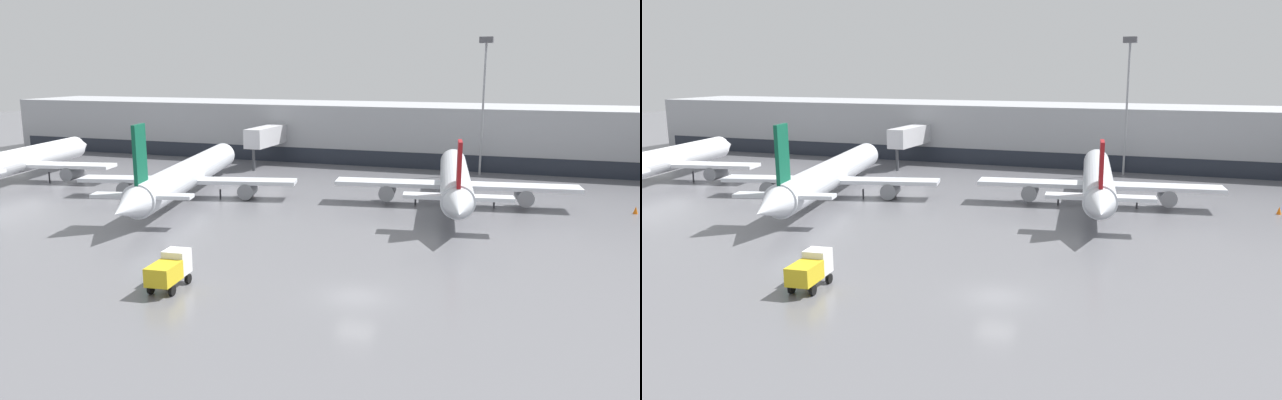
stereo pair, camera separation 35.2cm
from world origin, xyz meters
TOP-DOWN VIEW (x-y plane):
  - ground_plane at (0.00, 0.00)m, footprint 320.00×320.00m
  - terminal_building at (0.02, 61.90)m, footprint 160.00×27.43m
  - parked_jet_1 at (2.49, 30.18)m, footprint 26.21×33.99m
  - parked_jet_2 at (-27.43, 24.75)m, footprint 25.30×40.00m
  - parked_jet_3 at (-53.43, 26.57)m, footprint 25.00×33.83m
  - service_truck_2 at (-12.45, -2.57)m, footprint 2.09×4.06m
  - traffic_cone_0 at (-21.92, 30.43)m, footprint 0.41×0.41m
  - traffic_cone_3 at (20.69, 32.45)m, footprint 0.48×0.48m
  - apron_light_mast_4 at (3.23, 52.00)m, footprint 1.80×1.80m

SIDE VIEW (x-z plane):
  - ground_plane at x=0.00m, z-range 0.00..0.00m
  - traffic_cone_0 at x=-21.92m, z-range 0.00..0.74m
  - traffic_cone_3 at x=20.69m, z-range 0.00..0.78m
  - service_truck_2 at x=-12.45m, z-range 0.17..2.59m
  - parked_jet_2 at x=-27.43m, z-range -2.27..7.42m
  - parked_jet_3 at x=-53.43m, z-range -1.49..7.03m
  - parked_jet_1 at x=2.49m, z-range -1.37..7.00m
  - terminal_building at x=0.02m, z-range 0.00..9.00m
  - apron_light_mast_4 at x=3.23m, z-range 5.39..24.23m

